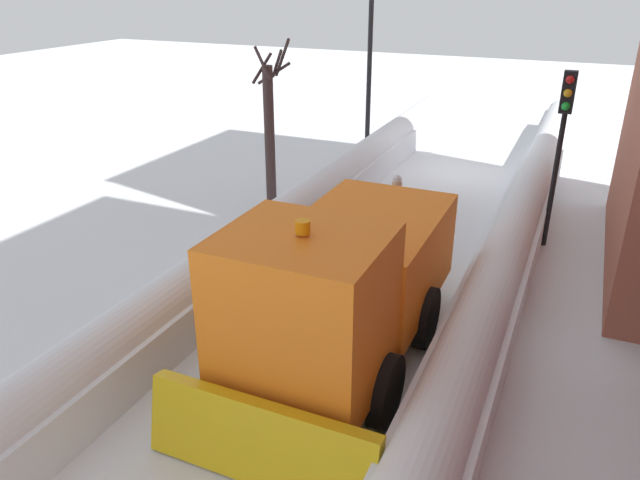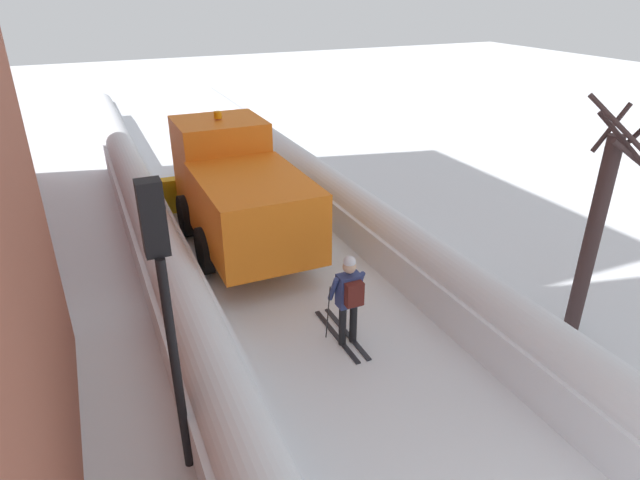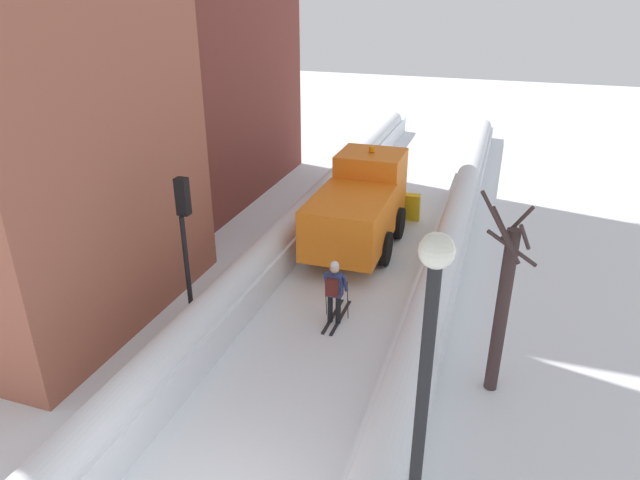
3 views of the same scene
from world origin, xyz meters
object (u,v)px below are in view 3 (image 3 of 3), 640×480
at_px(bare_tree_near, 502,305).
at_px(street_lamp, 422,401).
at_px(skier, 334,289).
at_px(plow_truck, 360,205).
at_px(traffic_light_pole, 185,227).

bearing_deg(bare_tree_near, street_lamp, -99.92).
height_order(skier, bare_tree_near, bare_tree_near).
bearing_deg(plow_truck, street_lamp, -72.10).
height_order(plow_truck, street_lamp, street_lamp).
xyz_separation_m(traffic_light_pole, bare_tree_near, (7.35, 0.05, -0.78)).
height_order(street_lamp, bare_tree_near, street_lamp).
bearing_deg(street_lamp, traffic_light_pole, 140.81).
relative_size(street_lamp, bare_tree_near, 1.29).
xyz_separation_m(street_lamp, bare_tree_near, (0.92, 5.29, -1.53)).
bearing_deg(skier, bare_tree_near, -19.49).
distance_m(plow_truck, traffic_light_pole, 7.05).
bearing_deg(skier, traffic_light_pole, -155.49).
relative_size(plow_truck, bare_tree_near, 1.32).
distance_m(traffic_light_pole, bare_tree_near, 7.39).
xyz_separation_m(plow_truck, bare_tree_near, (4.67, -6.32, 0.64)).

